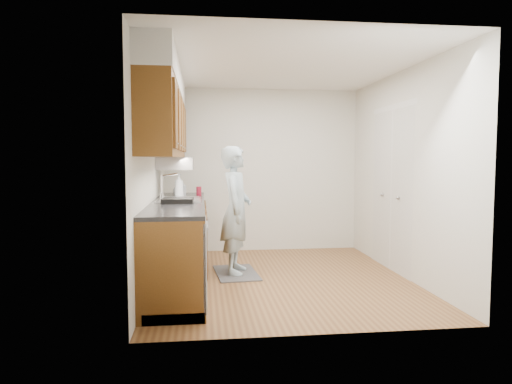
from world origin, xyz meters
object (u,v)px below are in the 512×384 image
soap_bottle_c (178,189)px  soda_can (199,191)px  person (236,201)px  soap_bottle_b (183,188)px  dish_rack (178,201)px  soap_bottle_a (179,186)px

soap_bottle_c → soda_can: size_ratio=1.45×
person → soap_bottle_c: (-0.73, 0.54, 0.12)m
soap_bottle_b → dish_rack: soap_bottle_b is taller
person → soda_can: bearing=56.2°
soap_bottle_c → dish_rack: bearing=-87.5°
soap_bottle_b → soda_can: size_ratio=1.62×
person → soap_bottle_b: (-0.67, 0.54, 0.14)m
person → dish_rack: (-0.69, -0.48, 0.06)m
soap_bottle_b → soap_bottle_c: 0.06m
soap_bottle_c → soda_can: bearing=-17.0°
person → soap_bottle_a: size_ratio=5.88×
soap_bottle_a → soda_can: 0.32m
soap_bottle_b → soap_bottle_c: (-0.06, -0.00, -0.01)m
person → dish_rack: 0.84m
dish_rack → soap_bottle_b: bearing=91.2°
soap_bottle_c → soap_bottle_a: bearing=-84.9°
person → dish_rack: bearing=136.1°
person → soap_bottle_c: person is taller
person → soap_bottle_b: 0.87m
soap_bottle_c → dish_rack: (0.04, -1.02, -0.06)m
soap_bottle_b → soda_can: bearing=-21.5°
person → dish_rack: person is taller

